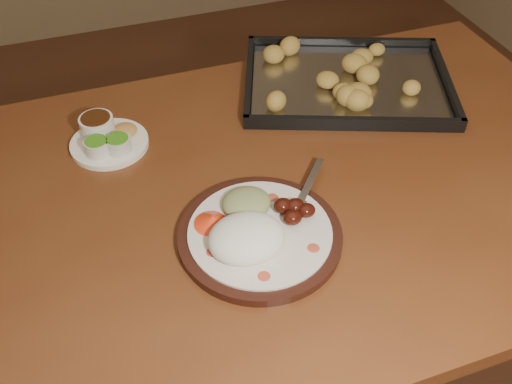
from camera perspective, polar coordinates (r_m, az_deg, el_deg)
name	(u,v)px	position (r m, az deg, el deg)	size (l,w,h in m)	color
ground	(180,342)	(1.78, -7.63, -14.65)	(4.00, 4.00, 0.00)	#512F1C
dining_table	(259,223)	(1.17, 0.33, -3.08)	(1.50, 0.90, 0.75)	brown
dinner_plate	(255,231)	(0.99, -0.06, -3.97)	(0.33, 0.29, 0.07)	black
condiment_saucer	(106,138)	(1.22, -14.73, 5.26)	(0.16, 0.16, 0.05)	white
baking_tray	(347,80)	(1.38, 9.10, 11.02)	(0.57, 0.50, 0.05)	black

